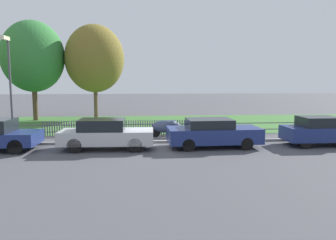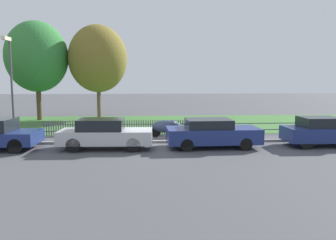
# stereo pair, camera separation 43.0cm
# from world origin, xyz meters

# --- Properties ---
(ground_plane) EXTENTS (120.00, 120.00, 0.00)m
(ground_plane) POSITION_xyz_m (0.00, 0.00, 0.00)
(ground_plane) COLOR #4C4C51
(kerb_stone) EXTENTS (42.95, 0.20, 0.12)m
(kerb_stone) POSITION_xyz_m (0.00, 0.10, 0.06)
(kerb_stone) COLOR gray
(kerb_stone) RESTS_ON ground
(grass_strip) EXTENTS (42.95, 10.30, 0.01)m
(grass_strip) POSITION_xyz_m (0.00, 7.80, 0.01)
(grass_strip) COLOR #3D7033
(grass_strip) RESTS_ON ground
(park_fence) EXTENTS (42.95, 0.05, 0.89)m
(park_fence) POSITION_xyz_m (0.00, 2.66, 0.45)
(park_fence) COLOR #4C4C51
(park_fence) RESTS_ON ground
(parked_car_navy_estate) EXTENTS (4.43, 1.84, 1.45)m
(parked_car_navy_estate) POSITION_xyz_m (-1.43, -1.27, 0.74)
(parked_car_navy_estate) COLOR #BCBCC1
(parked_car_navy_estate) RESTS_ON ground
(parked_car_red_compact) EXTENTS (4.52, 1.98, 1.40)m
(parked_car_red_compact) POSITION_xyz_m (3.73, -1.22, 0.72)
(parked_car_red_compact) COLOR navy
(parked_car_red_compact) RESTS_ON ground
(parked_car_white_van) EXTENTS (3.78, 1.66, 1.46)m
(parked_car_white_van) POSITION_xyz_m (9.25, -1.22, 0.74)
(parked_car_white_van) COLOR navy
(parked_car_white_van) RESTS_ON ground
(covered_motorcycle) EXTENTS (1.91, 0.89, 0.98)m
(covered_motorcycle) POSITION_xyz_m (1.73, 1.80, 0.62)
(covered_motorcycle) COLOR black
(covered_motorcycle) RESTS_ON ground
(tree_behind_motorcycle) EXTENTS (4.91, 4.91, 7.95)m
(tree_behind_motorcycle) POSITION_xyz_m (-8.28, 10.45, 5.11)
(tree_behind_motorcycle) COLOR brown
(tree_behind_motorcycle) RESTS_ON ground
(tree_mid_park) EXTENTS (4.80, 4.80, 7.76)m
(tree_mid_park) POSITION_xyz_m (-3.49, 10.85, 4.99)
(tree_mid_park) COLOR brown
(tree_mid_park) RESTS_ON ground
(street_lamp) EXTENTS (0.20, 0.79, 5.41)m
(street_lamp) POSITION_xyz_m (-6.36, 0.46, 3.43)
(street_lamp) COLOR #47474C
(street_lamp) RESTS_ON ground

